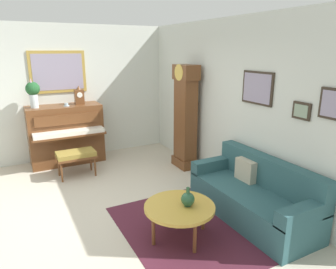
% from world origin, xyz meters
% --- Properties ---
extents(ground_plane, '(6.40, 6.00, 0.10)m').
position_xyz_m(ground_plane, '(0.00, 0.00, -0.05)').
color(ground_plane, beige).
extents(wall_left, '(0.13, 4.90, 2.80)m').
position_xyz_m(wall_left, '(-2.60, 0.00, 1.41)').
color(wall_left, silver).
rests_on(wall_left, ground_plane).
extents(wall_back, '(5.30, 0.13, 2.80)m').
position_xyz_m(wall_back, '(0.02, 2.40, 1.40)').
color(wall_back, silver).
rests_on(wall_back, ground_plane).
extents(area_rug, '(2.10, 1.50, 0.01)m').
position_xyz_m(area_rug, '(1.10, 0.92, 0.00)').
color(area_rug, '#4C1E2D').
rests_on(area_rug, ground_plane).
extents(piano, '(0.87, 1.44, 1.20)m').
position_xyz_m(piano, '(-2.23, 0.05, 0.61)').
color(piano, brown).
rests_on(piano, ground_plane).
extents(piano_bench, '(0.42, 0.70, 0.48)m').
position_xyz_m(piano_bench, '(-1.40, 0.06, 0.41)').
color(piano_bench, brown).
rests_on(piano_bench, ground_plane).
extents(grandfather_clock, '(0.52, 0.34, 2.03)m').
position_xyz_m(grandfather_clock, '(-0.89, 2.10, 0.96)').
color(grandfather_clock, brown).
rests_on(grandfather_clock, ground_plane).
extents(couch, '(1.90, 0.80, 0.84)m').
position_xyz_m(couch, '(1.23, 1.96, 0.31)').
color(couch, '#2D565B').
rests_on(couch, ground_plane).
extents(coffee_table, '(0.88, 0.88, 0.44)m').
position_xyz_m(coffee_table, '(1.18, 0.79, 0.41)').
color(coffee_table, gold).
rests_on(coffee_table, ground_plane).
extents(mantel_clock, '(0.13, 0.18, 0.38)m').
position_xyz_m(mantel_clock, '(-2.23, 0.38, 1.38)').
color(mantel_clock, brown).
rests_on(mantel_clock, piano).
extents(flower_vase, '(0.26, 0.26, 0.58)m').
position_xyz_m(flower_vase, '(-2.23, -0.48, 1.52)').
color(flower_vase, silver).
rests_on(flower_vase, piano).
extents(teacup, '(0.12, 0.12, 0.06)m').
position_xyz_m(teacup, '(-2.15, 0.10, 1.23)').
color(teacup, '#ADC6D6').
rests_on(teacup, piano).
extents(green_jug, '(0.17, 0.17, 0.24)m').
position_xyz_m(green_jug, '(1.22, 0.88, 0.52)').
color(green_jug, '#234C33').
rests_on(green_jug, coffee_table).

